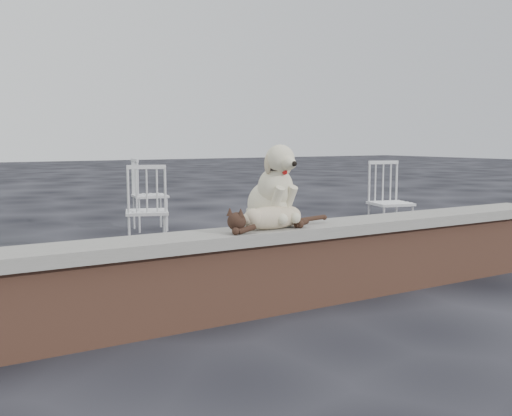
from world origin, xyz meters
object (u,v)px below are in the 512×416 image
cat (271,216)px  chair_e (150,194)px  dog (269,185)px  chair_c (147,210)px  chair_d (391,202)px

cat → chair_e: (0.69, 4.00, -0.20)m
dog → chair_e: bearing=77.4°
dog → chair_e: (0.61, 3.85, -0.40)m
dog → chair_c: bearing=88.1°
cat → chair_d: bearing=27.8°
dog → cat: dog is taller
chair_d → chair_c: (-2.70, 0.71, 0.00)m
chair_e → dog: bearing=-179.7°
cat → chair_c: bearing=86.0°
cat → chair_e: chair_e is taller
dog → chair_e: size_ratio=0.62×
dog → chair_e: 3.92m
cat → chair_c: chair_c is taller
chair_c → chair_e: bearing=-92.8°
chair_d → dog: bearing=-135.2°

